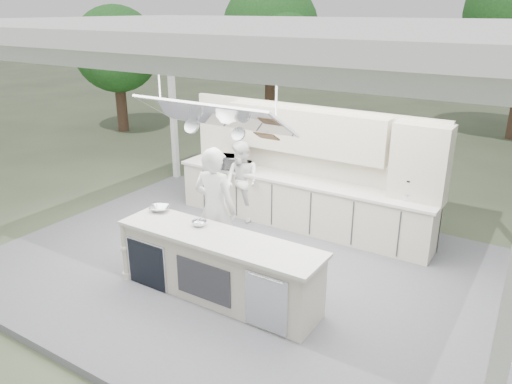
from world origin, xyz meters
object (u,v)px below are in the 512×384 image
Objects in this scene: head_chef at (215,209)px; sous_chef at (242,182)px; back_counter at (299,202)px; demo_island at (217,267)px.

head_chef is 1.90m from sous_chef.
head_chef is 1.27× the size of sous_chef.
sous_chef is at bearing -161.65° from back_counter.
head_chef reaches higher than sous_chef.
sous_chef is (-1.06, -0.35, 0.30)m from back_counter.
head_chef is at bearing -50.75° from sous_chef.
sous_chef reaches higher than back_counter.
demo_island is 1.57× the size of head_chef.
sous_chef is (-1.23, 2.46, 0.31)m from demo_island.
demo_island is 1.99× the size of sous_chef.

